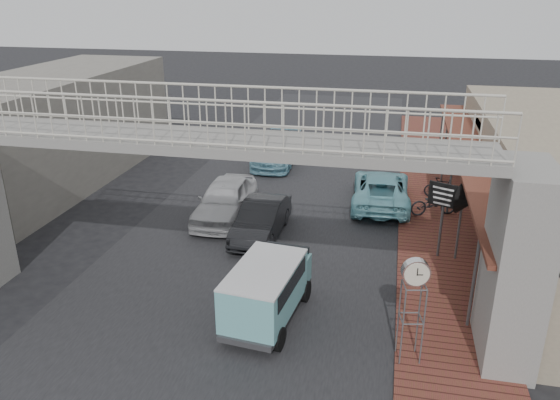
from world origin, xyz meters
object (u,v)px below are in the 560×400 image
at_px(street_clock, 415,277).
at_px(arrow_sign, 464,201).
at_px(dark_sedan, 261,219).
at_px(motorcycle_far, 442,188).
at_px(angkot_van, 267,285).
at_px(white_hatchback, 225,200).
at_px(motorcycle_near, 434,203).
at_px(angkot_curb, 381,189).
at_px(angkot_far, 277,150).

xyz_separation_m(street_clock, arrow_sign, (1.62, 5.54, -0.08)).
distance_m(dark_sedan, motorcycle_far, 8.57).
bearing_deg(street_clock, angkot_van, 153.70).
bearing_deg(arrow_sign, street_clock, -81.37).
height_order(white_hatchback, street_clock, street_clock).
height_order(angkot_van, motorcycle_far, angkot_van).
bearing_deg(dark_sedan, motorcycle_near, 28.07).
bearing_deg(arrow_sign, white_hatchback, -168.69).
bearing_deg(arrow_sign, motorcycle_near, 123.63).
bearing_deg(arrow_sign, angkot_van, -115.07).
relative_size(motorcycle_near, arrow_sign, 0.70).
bearing_deg(dark_sedan, arrow_sign, -4.96).
relative_size(motorcycle_far, arrow_sign, 0.56).
distance_m(street_clock, arrow_sign, 5.77).
relative_size(angkot_van, motorcycle_far, 2.46).
bearing_deg(motorcycle_near, motorcycle_far, -31.41).
bearing_deg(angkot_curb, dark_sedan, 42.50).
distance_m(dark_sedan, motorcycle_near, 7.08).
height_order(white_hatchback, motorcycle_far, white_hatchback).
distance_m(angkot_van, street_clock, 4.13).
bearing_deg(angkot_far, dark_sedan, -81.35).
xyz_separation_m(white_hatchback, arrow_sign, (8.73, -2.12, 1.50)).
height_order(dark_sedan, motorcycle_near, dark_sedan).
relative_size(angkot_far, motorcycle_near, 2.59).
relative_size(white_hatchback, arrow_sign, 1.71).
bearing_deg(angkot_curb, angkot_far, -42.42).
height_order(angkot_curb, motorcycle_far, angkot_curb).
relative_size(dark_sedan, angkot_far, 0.83).
xyz_separation_m(white_hatchback, motorcycle_near, (8.13, 1.82, -0.19)).
distance_m(dark_sedan, street_clock, 8.41).
relative_size(street_clock, arrow_sign, 1.01).
relative_size(white_hatchback, motorcycle_far, 3.07).
bearing_deg(white_hatchback, motorcycle_far, 23.22).
height_order(angkot_van, motorcycle_near, angkot_van).
bearing_deg(arrow_sign, angkot_far, 155.66).
relative_size(angkot_curb, angkot_far, 1.02).
xyz_separation_m(angkot_curb, arrow_sign, (2.72, -4.91, 1.59)).
relative_size(angkot_van, motorcycle_near, 1.96).
distance_m(angkot_van, motorcycle_far, 11.84).
bearing_deg(dark_sedan, angkot_van, -72.95).
height_order(angkot_curb, arrow_sign, arrow_sign).
height_order(angkot_far, motorcycle_far, angkot_far).
bearing_deg(angkot_van, white_hatchback, 122.69).
xyz_separation_m(angkot_curb, motorcycle_far, (2.57, 1.12, -0.14)).
bearing_deg(angkot_van, dark_sedan, 112.07).
bearing_deg(motorcycle_far, dark_sedan, 127.49).
bearing_deg(motorcycle_far, angkot_van, 153.14).
relative_size(white_hatchback, motorcycle_near, 2.44).
bearing_deg(street_clock, arrow_sign, 61.90).
xyz_separation_m(motorcycle_far, street_clock, (-1.47, -11.57, 1.81)).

